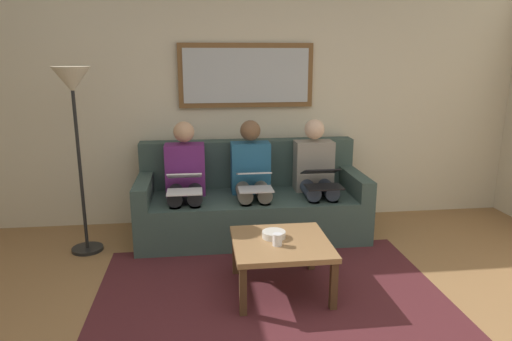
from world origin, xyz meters
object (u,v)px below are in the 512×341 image
object	(u,v)px
bowl	(274,234)
person_left	(316,174)
laptop_black	(322,178)
person_right	(185,178)
coffee_table	(281,247)
person_middle	(252,176)
standing_lamp	(74,101)
cup	(277,240)
laptop_white	(185,183)
laptop_silver	(255,180)
framed_mirror	(246,76)
couch	(251,203)

from	to	relation	value
bowl	person_left	xyz separation A→B (m)	(-0.59, -1.08, 0.18)
laptop_black	person_right	xyz separation A→B (m)	(1.28, -0.23, -0.02)
coffee_table	laptop_black	world-z (taller)	laptop_black
laptop_black	person_middle	bearing A→B (deg)	-20.12
coffee_table	standing_lamp	distance (m)	2.15
cup	standing_lamp	size ratio (longest dim) A/B	0.05
laptop_white	person_left	bearing A→B (deg)	-169.63
laptop_silver	standing_lamp	bearing A→B (deg)	-1.59
framed_mirror	laptop_black	distance (m)	1.32
person_left	framed_mirror	bearing A→B (deg)	-35.53
person_right	standing_lamp	xyz separation A→B (m)	(0.91, 0.20, 0.76)
couch	person_middle	bearing A→B (deg)	90.00
framed_mirror	laptop_silver	bearing A→B (deg)	90.00
couch	person_right	distance (m)	0.71
standing_lamp	person_left	bearing A→B (deg)	-174.81
person_middle	person_left	bearing A→B (deg)	180.00
person_left	laptop_white	world-z (taller)	person_left
coffee_table	laptop_silver	xyz separation A→B (m)	(0.09, -0.91, 0.28)
cup	laptop_white	xyz separation A→B (m)	(0.69, -0.99, 0.18)
laptop_black	person_left	bearing A→B (deg)	-90.00
person_middle	coffee_table	bearing A→B (deg)	94.48
bowl	laptop_black	size ratio (longest dim) A/B	0.48
coffee_table	person_middle	bearing A→B (deg)	-85.52
cup	laptop_white	distance (m)	1.22
couch	person_right	size ratio (longest dim) A/B	1.93
coffee_table	cup	xyz separation A→B (m)	(0.04, 0.08, 0.09)
coffee_table	laptop_silver	size ratio (longest dim) A/B	1.98
framed_mirror	laptop_silver	world-z (taller)	framed_mirror
coffee_table	laptop_silver	world-z (taller)	laptop_silver
person_middle	bowl	bearing A→B (deg)	92.47
couch	laptop_silver	world-z (taller)	couch
framed_mirror	person_middle	distance (m)	1.05
person_right	person_middle	bearing A→B (deg)	180.00
cup	laptop_black	size ratio (longest dim) A/B	0.24
laptop_silver	standing_lamp	size ratio (longest dim) A/B	0.22
framed_mirror	laptop_black	xyz separation A→B (m)	(-0.64, 0.69, -0.92)
coffee_table	standing_lamp	xyz separation A→B (m)	(1.64, -0.95, 1.02)
couch	laptop_black	xyz separation A→B (m)	(-0.64, 0.30, 0.32)
person_middle	person_right	distance (m)	0.64
laptop_silver	person_right	xyz separation A→B (m)	(0.64, -0.24, -0.02)
person_right	standing_lamp	world-z (taller)	standing_lamp
couch	bowl	xyz separation A→B (m)	(-0.05, 1.14, 0.11)
coffee_table	cup	world-z (taller)	cup
coffee_table	person_left	xyz separation A→B (m)	(-0.55, -1.15, 0.26)
cup	standing_lamp	world-z (taller)	standing_lamp
person_left	coffee_table	bearing A→B (deg)	64.42
cup	person_left	size ratio (longest dim) A/B	0.08
standing_lamp	laptop_silver	bearing A→B (deg)	178.41
person_left	laptop_white	size ratio (longest dim) A/B	3.08
framed_mirror	person_left	size ratio (longest dim) A/B	1.21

